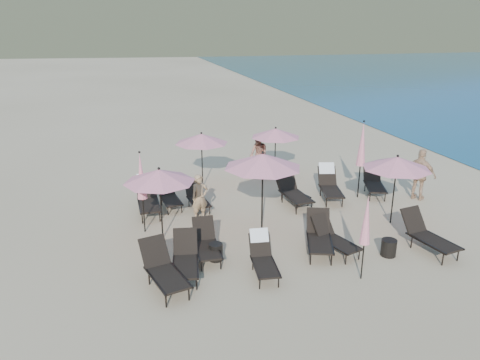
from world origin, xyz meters
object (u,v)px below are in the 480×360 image
object	(u,v)px
lounger_4	(334,238)
lounger_13	(263,256)
lounger_12	(329,184)
umbrella_closed_0	(366,220)
lounger_10	(293,191)
umbrella_open_2	(397,163)
side_table_1	(389,248)
umbrella_open_3	(201,139)
beachgoer_a	(200,198)
umbrella_closed_2	(141,177)
lounger_11	(374,182)
umbrella_open_0	(159,176)
lounger_5	(428,234)
umbrella_open_1	(263,161)
lounger_9	(291,190)
lounger_0	(163,269)
side_table_0	(216,252)
umbrella_open_4	(276,133)
lounger_3	(319,236)
umbrella_closed_1	(362,144)
lounger_2	(206,242)
beachgoer_b	(258,154)
beachgoer_c	(420,175)
lounger_6	(148,197)
lounger_1	(185,258)
lounger_8	(197,197)

from	to	relation	value
lounger_4	lounger_13	distance (m)	2.33
lounger_12	umbrella_closed_0	size ratio (longest dim) A/B	0.84
lounger_10	umbrella_open_2	xyz separation A→B (m)	(2.43, -2.30, 1.51)
side_table_1	lounger_12	bearing A→B (deg)	85.47
umbrella_open_3	beachgoer_a	bearing A→B (deg)	-102.32
umbrella_closed_2	side_table_1	xyz separation A→B (m)	(6.33, -3.31, -1.54)
lounger_11	umbrella_closed_0	xyz separation A→B (m)	(-3.45, -5.31, 1.13)
lounger_4	umbrella_open_0	bearing A→B (deg)	138.77
lounger_5	umbrella_open_1	xyz separation A→B (m)	(-4.04, 2.50, 1.74)
lounger_4	umbrella_open_2	bearing A→B (deg)	9.91
lounger_10	side_table_1	distance (m)	4.37
lounger_4	umbrella_closed_0	world-z (taller)	umbrella_closed_0
lounger_9	umbrella_closed_0	bearing A→B (deg)	-107.71
lounger_11	umbrella_closed_0	distance (m)	6.44
lounger_0	umbrella_open_1	size ratio (longest dim) A/B	0.76
side_table_0	umbrella_open_4	bearing A→B (deg)	58.11
lounger_3	umbrella_closed_1	size ratio (longest dim) A/B	0.65
umbrella_closed_2	lounger_4	bearing A→B (deg)	-28.35
lounger_2	lounger_10	size ratio (longest dim) A/B	0.87
lounger_5	beachgoer_a	size ratio (longest dim) A/B	1.23
lounger_0	lounger_2	bearing A→B (deg)	28.39
umbrella_open_0	umbrella_closed_1	bearing A→B (deg)	12.06
lounger_13	beachgoer_b	size ratio (longest dim) A/B	0.91
lounger_11	lounger_13	xyz separation A→B (m)	(-5.73, -4.35, 0.01)
umbrella_open_0	beachgoer_c	distance (m)	9.32
beachgoer_c	lounger_5	bearing A→B (deg)	112.90
lounger_3	lounger_11	bearing A→B (deg)	63.45
lounger_6	beachgoer_c	distance (m)	9.56
umbrella_closed_1	side_table_1	distance (m)	4.80
umbrella_open_2	beachgoer_c	size ratio (longest dim) A/B	1.21
lounger_2	lounger_9	bearing A→B (deg)	44.36
lounger_3	lounger_12	size ratio (longest dim) A/B	0.97
lounger_12	beachgoer_a	xyz separation A→B (m)	(-4.87, -0.72, 0.22)
lounger_10	side_table_0	world-z (taller)	lounger_10
lounger_5	side_table_0	size ratio (longest dim) A/B	3.91
lounger_2	umbrella_open_3	bearing A→B (deg)	82.74
lounger_5	umbrella_open_0	xyz separation A→B (m)	(-7.05, 2.69, 1.47)
lounger_3	beachgoer_a	distance (m)	4.11
lounger_6	umbrella_open_2	xyz separation A→B (m)	(7.37, -2.96, 1.45)
lounger_13	umbrella_closed_1	xyz separation A→B (m)	(4.99, 4.18, 1.53)
lounger_5	lounger_10	xyz separation A→B (m)	(-2.35, 4.21, 0.01)
lounger_5	umbrella_closed_2	world-z (taller)	umbrella_closed_2
lounger_11	lounger_3	bearing A→B (deg)	-116.65
lounger_1	umbrella_open_2	world-z (taller)	umbrella_open_2
lounger_4	lounger_10	distance (m)	3.60
side_table_0	beachgoer_b	bearing A→B (deg)	63.83
lounger_0	lounger_4	size ratio (longest dim) A/B	1.15
lounger_4	umbrella_open_4	size ratio (longest dim) A/B	0.78
lounger_8	beachgoer_a	distance (m)	1.06
umbrella_open_4	beachgoer_c	size ratio (longest dim) A/B	1.15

